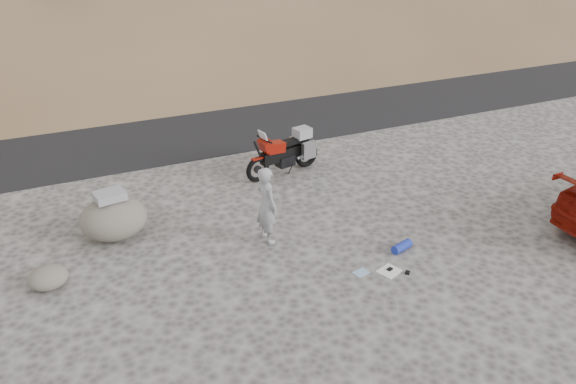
% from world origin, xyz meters
% --- Properties ---
extents(ground, '(140.00, 140.00, 0.00)m').
position_xyz_m(ground, '(0.00, 0.00, 0.00)').
color(ground, '#464340').
rests_on(ground, ground).
extents(road, '(120.00, 7.00, 0.05)m').
position_xyz_m(road, '(0.00, 9.00, 0.00)').
color(road, black).
rests_on(road, ground).
extents(motorcycle, '(2.42, 1.03, 1.46)m').
position_xyz_m(motorcycle, '(0.56, 3.65, 0.62)').
color(motorcycle, black).
rests_on(motorcycle, ground).
extents(man, '(0.52, 0.71, 1.80)m').
position_xyz_m(man, '(-1.29, 0.53, 0.00)').
color(man, gray).
rests_on(man, ground).
extents(boulder, '(1.55, 1.33, 1.16)m').
position_xyz_m(boulder, '(-4.41, 2.04, 0.51)').
color(boulder, '#514E46').
rests_on(boulder, ground).
extents(small_rock, '(0.94, 0.89, 0.46)m').
position_xyz_m(small_rock, '(-5.91, 0.64, 0.23)').
color(small_rock, '#514E46').
rests_on(small_rock, ground).
extents(gear_white_cloth, '(0.54, 0.51, 0.01)m').
position_xyz_m(gear_white_cloth, '(0.57, -1.66, 0.01)').
color(gear_white_cloth, white).
rests_on(gear_white_cloth, ground).
extents(gear_blue_mat, '(0.54, 0.34, 0.20)m').
position_xyz_m(gear_blue_mat, '(1.25, -1.09, 0.10)').
color(gear_blue_mat, '#1B2EA3').
rests_on(gear_blue_mat, ground).
extents(gear_glove_a, '(0.15, 0.13, 0.04)m').
position_xyz_m(gear_glove_a, '(0.60, -1.62, 0.02)').
color(gear_glove_a, black).
rests_on(gear_glove_a, ground).
extents(gear_glove_b, '(0.14, 0.14, 0.04)m').
position_xyz_m(gear_glove_b, '(0.87, -1.86, 0.02)').
color(gear_glove_b, black).
rests_on(gear_glove_b, ground).
extents(gear_blue_cloth, '(0.36, 0.29, 0.01)m').
position_xyz_m(gear_blue_cloth, '(0.00, -1.46, 0.01)').
color(gear_blue_cloth, '#87ADD0').
rests_on(gear_blue_cloth, ground).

